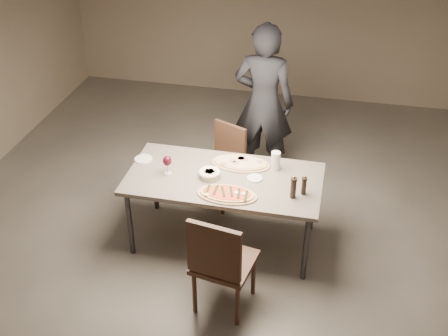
% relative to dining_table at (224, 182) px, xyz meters
% --- Properties ---
extents(room, '(7.00, 7.00, 7.00)m').
position_rel_dining_table_xyz_m(room, '(0.00, 0.00, 0.71)').
color(room, '#5D5850').
rests_on(room, ground).
extents(dining_table, '(1.80, 0.90, 0.75)m').
position_rel_dining_table_xyz_m(dining_table, '(0.00, 0.00, 0.00)').
color(dining_table, '#6E645B').
rests_on(dining_table, ground).
extents(zucchini_pizza, '(0.54, 0.30, 0.05)m').
position_rel_dining_table_xyz_m(zucchini_pizza, '(0.09, -0.28, 0.07)').
color(zucchini_pizza, tan).
rests_on(zucchini_pizza, dining_table).
extents(ham_pizza, '(0.57, 0.31, 0.04)m').
position_rel_dining_table_xyz_m(ham_pizza, '(0.11, 0.25, 0.07)').
color(ham_pizza, tan).
rests_on(ham_pizza, dining_table).
extents(bread_basket, '(0.20, 0.20, 0.07)m').
position_rel_dining_table_xyz_m(bread_basket, '(-0.13, -0.03, 0.10)').
color(bread_basket, '#F3ECC5').
rests_on(bread_basket, dining_table).
extents(oil_dish, '(0.14, 0.14, 0.02)m').
position_rel_dining_table_xyz_m(oil_dish, '(0.28, 0.03, 0.07)').
color(oil_dish, white).
rests_on(oil_dish, dining_table).
extents(pepper_mill_left, '(0.06, 0.06, 0.22)m').
position_rel_dining_table_xyz_m(pepper_mill_left, '(0.66, -0.18, 0.16)').
color(pepper_mill_left, black).
rests_on(pepper_mill_left, dining_table).
extents(pepper_mill_right, '(0.05, 0.05, 0.19)m').
position_rel_dining_table_xyz_m(pepper_mill_right, '(0.74, -0.11, 0.15)').
color(pepper_mill_right, black).
rests_on(pepper_mill_right, dining_table).
extents(carafe, '(0.09, 0.09, 0.18)m').
position_rel_dining_table_xyz_m(carafe, '(0.44, 0.24, 0.15)').
color(carafe, silver).
rests_on(carafe, dining_table).
extents(wine_glass, '(0.08, 0.08, 0.19)m').
position_rel_dining_table_xyz_m(wine_glass, '(-0.53, -0.05, 0.19)').
color(wine_glass, silver).
rests_on(wine_glass, dining_table).
extents(side_plate, '(0.17, 0.17, 0.01)m').
position_rel_dining_table_xyz_m(side_plate, '(-0.83, 0.13, 0.06)').
color(side_plate, white).
rests_on(side_plate, dining_table).
extents(chair_near, '(0.54, 0.54, 0.99)m').
position_rel_dining_table_xyz_m(chair_near, '(0.17, -0.90, -0.14)').
color(chair_near, '#3E261A').
rests_on(chair_near, ground).
extents(chair_far, '(0.54, 0.54, 0.87)m').
position_rel_dining_table_xyz_m(chair_far, '(-0.15, 0.71, -0.21)').
color(chair_far, '#3E261A').
rests_on(chair_far, ground).
extents(diner, '(0.68, 0.47, 1.81)m').
position_rel_dining_table_xyz_m(diner, '(0.16, 1.29, 0.21)').
color(diner, black).
rests_on(diner, ground).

